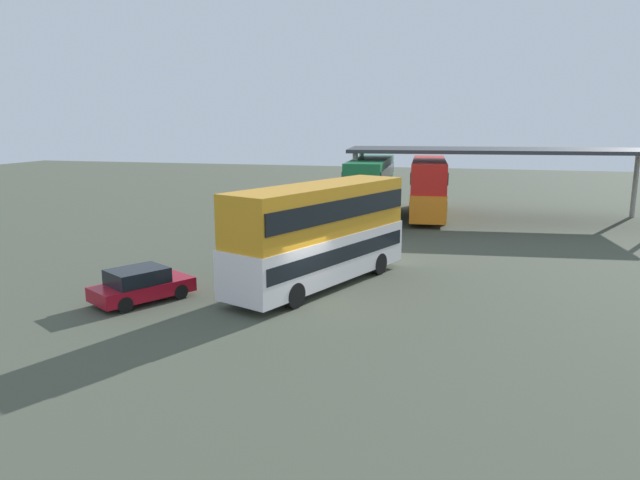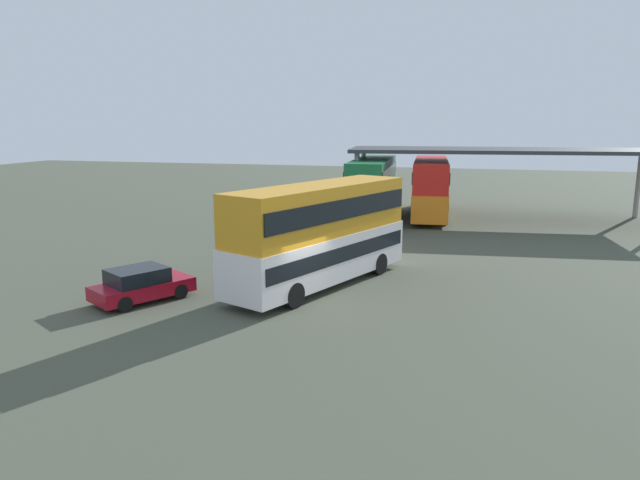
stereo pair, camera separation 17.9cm
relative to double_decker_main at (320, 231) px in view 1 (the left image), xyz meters
The scene contains 6 objects.
ground_plane 3.69m from the double_decker_main, 87.30° to the right, with size 140.00×140.00×0.00m, color #454B3C.
double_decker_main is the anchor object (origin of this frame).
parked_hatchback 7.61m from the double_decker_main, 147.21° to the right, with size 3.46×4.19×1.35m.
double_decker_near_canopy 18.02m from the double_decker_main, 92.84° to the left, with size 3.10×11.12×4.35m.
double_decker_mid_row 20.36m from the double_decker_main, 81.25° to the left, with size 3.28×11.56×4.22m.
depot_canopy 21.54m from the double_decker_main, 67.75° to the left, with size 21.99×8.78×5.09m.
Camera 1 is at (5.94, -20.56, 6.95)m, focal length 32.40 mm.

